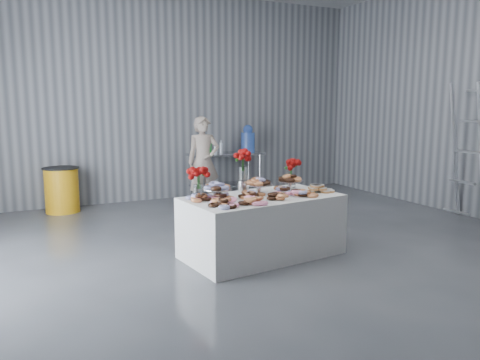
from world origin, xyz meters
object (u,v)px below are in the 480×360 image
object	(u,v)px
display_table	(262,226)
person	(203,162)
water_jug	(248,140)
prep_table	(226,167)
trash_barrel	(62,190)
stepladder	(468,152)

from	to	relation	value
display_table	person	size ratio (longest dim) A/B	1.15
person	display_table	bearing A→B (deg)	-90.17
water_jug	person	world-z (taller)	person
prep_table	water_jug	world-z (taller)	water_jug
person	trash_barrel	distance (m)	2.52
display_table	prep_table	distance (m)	3.79
display_table	stepladder	distance (m)	3.96
person	trash_barrel	world-z (taller)	person
person	stepladder	distance (m)	4.47
prep_table	person	distance (m)	0.96
prep_table	water_jug	distance (m)	0.73
prep_table	person	size ratio (longest dim) A/B	0.91
water_jug	person	bearing A→B (deg)	-153.48
prep_table	stepladder	distance (m)	4.40
water_jug	person	size ratio (longest dim) A/B	0.34
display_table	prep_table	xyz separation A→B (m)	(1.12, 3.62, 0.24)
water_jug	trash_barrel	bearing A→B (deg)	180.00
person	stepladder	bearing A→B (deg)	-31.15
prep_table	trash_barrel	xyz separation A→B (m)	(-3.13, -0.00, -0.22)
prep_table	stepladder	world-z (taller)	stepladder
water_jug	stepladder	world-z (taller)	stepladder
prep_table	stepladder	bearing A→B (deg)	-50.76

